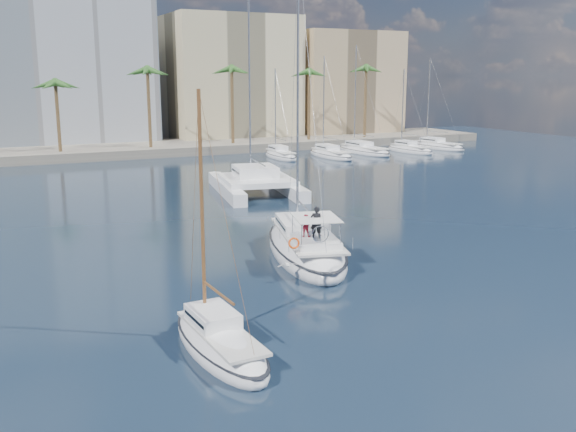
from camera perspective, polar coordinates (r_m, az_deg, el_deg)
ground at (r=35.29m, az=2.81°, el=-5.26°), size 160.00×160.00×0.00m
quay at (r=92.43m, az=-15.84°, el=5.63°), size 120.00×14.00×1.20m
building_beige at (r=106.55m, az=-5.12°, el=11.94°), size 20.00×14.00×20.00m
building_tan_right at (r=113.55m, az=4.91°, el=11.46°), size 18.00×12.00×18.00m
palm_centre at (r=87.94m, az=-15.73°, el=11.65°), size 3.60×3.60×12.30m
palm_right at (r=100.00m, az=4.22°, el=12.09°), size 3.60×3.60×12.30m
main_sloop at (r=38.82m, az=1.57°, el=-2.75°), size 7.39×13.33×18.86m
small_sloop at (r=25.82m, az=-6.11°, el=-11.14°), size 2.65×7.61×10.81m
catamaran at (r=59.76m, az=-2.89°, el=3.20°), size 9.07×14.45×19.43m
seagull at (r=33.60m, az=-0.10°, el=-4.36°), size 1.11×0.48×0.20m
moored_yacht_a at (r=85.28m, az=-0.67°, el=5.16°), size 3.37×9.52×11.90m
moored_yacht_b at (r=86.52m, az=3.81°, el=5.24°), size 3.32×10.83×13.72m
moored_yacht_c at (r=91.57m, az=6.73°, el=5.57°), size 3.98×12.33×15.54m
moored_yacht_d at (r=93.64m, az=10.76°, el=5.59°), size 3.52×9.55×11.90m
moored_yacht_e at (r=99.18m, az=13.10°, el=5.85°), size 4.61×11.11×13.72m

